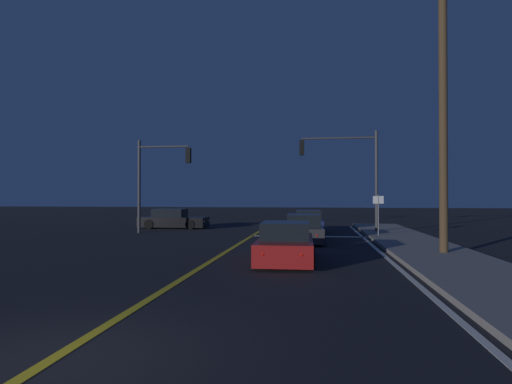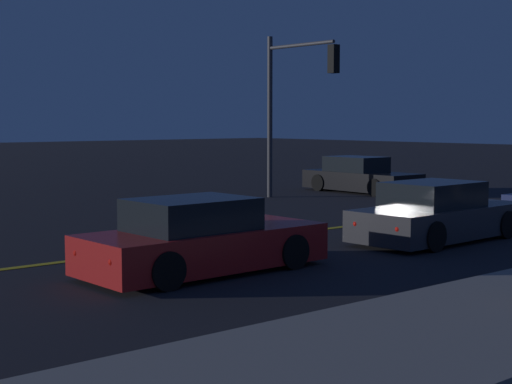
{
  "view_description": "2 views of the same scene",
  "coord_description": "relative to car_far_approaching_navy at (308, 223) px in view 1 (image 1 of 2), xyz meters",
  "views": [
    {
      "loc": [
        3.52,
        -5.11,
        2.2
      ],
      "look_at": [
        0.12,
        18.77,
        2.46
      ],
      "focal_mm": 29.53,
      "sensor_mm": 36.0,
      "label": 1
    },
    {
      "loc": [
        13.63,
        1.13,
        2.69
      ],
      "look_at": [
        0.97,
        11.72,
        1.18
      ],
      "focal_mm": 54.77,
      "sensor_mm": 36.0,
      "label": 2
    }
  ],
  "objects": [
    {
      "name": "traffic_signal_far_left",
      "position": [
        -8.97,
        -2.0,
        3.12
      ],
      "size": [
        3.32,
        0.28,
        5.6
      ],
      "color": "#38383D",
      "rests_on": "ground"
    },
    {
      "name": "lane_line_center",
      "position": [
        -3.06,
        -11.25,
        -0.58
      ],
      "size": [
        0.2,
        33.49,
        0.01
      ],
      "primitive_type": "cube",
      "color": "gold",
      "rests_on": "ground"
    },
    {
      "name": "lane_line_edge_right",
      "position": [
        2.97,
        -11.25,
        -0.58
      ],
      "size": [
        0.16,
        33.49,
        0.01
      ],
      "primitive_type": "cube",
      "color": "silver",
      "rests_on": "ground"
    },
    {
      "name": "street_sign_corner",
      "position": [
        3.72,
        -3.4,
        0.95
      ],
      "size": [
        0.56,
        0.11,
        2.27
      ],
      "color": "slate",
      "rests_on": "ground"
    },
    {
      "name": "stop_bar",
      "position": [
        0.08,
        -2.9,
        -0.58
      ],
      "size": [
        6.28,
        0.5,
        0.01
      ],
      "primitive_type": "cube",
      "color": "silver",
      "rests_on": "ground"
    },
    {
      "name": "utility_pole_right",
      "position": [
        5.12,
        -9.93,
        5.17
      ],
      "size": [
        1.99,
        0.31,
        11.07
      ],
      "color": "#4C3823",
      "rests_on": "ground"
    },
    {
      "name": "traffic_signal_near_right",
      "position": [
        2.4,
        -0.6,
        3.53
      ],
      "size": [
        4.62,
        0.28,
        6.11
      ],
      "rotation": [
        0.0,
        0.0,
        3.14
      ],
      "color": "#38383D",
      "rests_on": "ground"
    },
    {
      "name": "car_parked_curb_black",
      "position": [
        -9.36,
        1.82,
        0.0
      ],
      "size": [
        4.73,
        1.88,
        1.34
      ],
      "rotation": [
        0.0,
        0.0,
        -1.58
      ],
      "color": "black",
      "rests_on": "ground"
    },
    {
      "name": "sidewalk_right",
      "position": [
        4.82,
        -11.25,
        -0.51
      ],
      "size": [
        3.2,
        35.46,
        0.15
      ],
      "primitive_type": "cube",
      "color": "gray",
      "rests_on": "ground"
    },
    {
      "name": "car_far_approaching_navy",
      "position": [
        0.0,
        0.0,
        0.0
      ],
      "size": [
        1.94,
        4.46,
        1.34
      ],
      "rotation": [
        0.0,
        0.0,
        0.03
      ],
      "color": "navy",
      "rests_on": "ground"
    },
    {
      "name": "ground_plane",
      "position": [
        -3.06,
        -21.1,
        -0.58
      ],
      "size": [
        160.0,
        160.0,
        0.0
      ],
      "primitive_type": "plane",
      "color": "black"
    },
    {
      "name": "car_following_oncoming_charcoal",
      "position": [
        -0.13,
        -5.71,
        0.0
      ],
      "size": [
        2.01,
        4.57,
        1.34
      ],
      "rotation": [
        0.0,
        0.0,
        0.04
      ],
      "color": "#2D2D33",
      "rests_on": "ground"
    },
    {
      "name": "car_mid_block_red",
      "position": [
        -0.55,
        -11.94,
        0.0
      ],
      "size": [
        1.97,
        4.55,
        1.34
      ],
      "rotation": [
        0.0,
        0.0,
        0.02
      ],
      "color": "maroon",
      "rests_on": "ground"
    }
  ]
}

